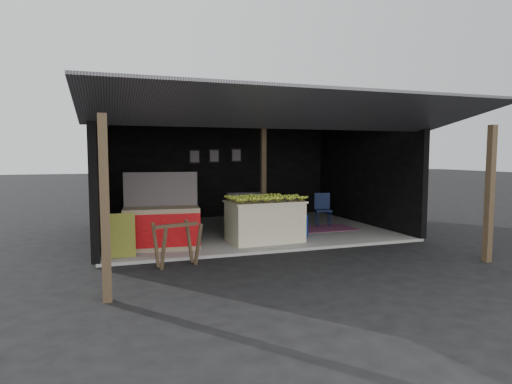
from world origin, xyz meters
name	(u,v)px	position (x,y,z in m)	size (l,w,h in m)	color
ground	(281,253)	(0.00, 0.00, 0.00)	(80.00, 80.00, 0.00)	black
concrete_slab	(244,230)	(0.00, 2.50, 0.03)	(7.00, 5.00, 0.06)	gray
shophouse	(240,149)	(0.00, 2.82, 2.10)	(7.40, 7.29, 3.02)	black
banana_table	(265,221)	(-0.02, 0.91, 0.51)	(1.68, 1.09, 0.90)	silver
banana_pile	(265,197)	(-0.02, 0.91, 1.05)	(1.50, 0.90, 0.18)	#E4F133
white_crate	(247,213)	(-0.07, 2.00, 0.54)	(0.88, 0.61, 0.96)	white
neighbor_stall	(162,226)	(-2.25, 0.91, 0.53)	(1.56, 0.83, 1.55)	#998466
green_signboard	(120,236)	(-3.07, 0.39, 0.47)	(0.55, 0.04, 0.82)	black
sawhorse	(177,240)	(-2.15, -0.41, 0.49)	(0.83, 0.82, 0.77)	#4F3D27
water_barrel	(301,226)	(0.97, 1.15, 0.30)	(0.33, 0.33, 0.48)	navy
plastic_chair	(323,207)	(2.14, 2.31, 0.58)	(0.52, 0.52, 0.88)	#091436
magenta_rug	(325,228)	(2.02, 1.93, 0.07)	(1.50, 1.00, 0.01)	maroon
picture_frames	(215,156)	(-0.17, 4.89, 1.93)	(1.62, 0.04, 0.46)	black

